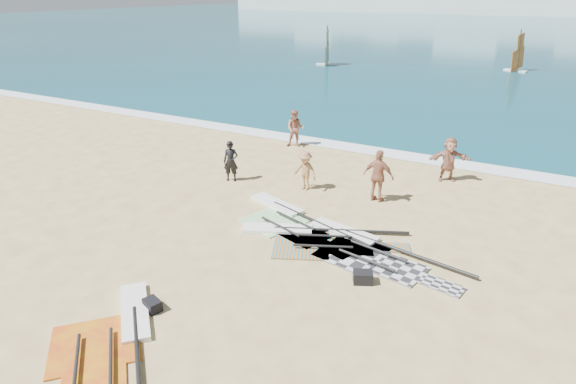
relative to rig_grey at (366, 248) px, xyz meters
The scene contains 16 objects.
ground 3.82m from the rig_grey, 118.79° to the right, with size 300.00×300.00×0.00m, color #D7BF7E.
sea 128.66m from the rig_grey, 90.82° to the left, with size 300.00×240.00×0.06m, color #0C4155.
surf_line 9.14m from the rig_grey, 101.63° to the left, with size 300.00×1.20×0.04m, color white.
rig_grey is the anchor object (origin of this frame).
rig_green 3.06m from the rig_grey, 167.94° to the left, with size 5.12×2.99×0.20m.
rig_orange 1.78m from the rig_grey, behind, with size 5.25×3.32×0.20m.
rig_red 7.31m from the rig_grey, 116.38° to the right, with size 4.34×4.61×0.20m.
gear_bag_near 1.74m from the rig_grey, 72.37° to the right, with size 0.50×0.36×0.32m, color black.
gear_bag_far 6.23m from the rig_grey, 123.75° to the right, with size 0.45×0.31×0.27m, color black.
person_wetsuit 7.21m from the rig_grey, 158.20° to the left, with size 0.59×0.39×1.62m, color black.
beachgoer_left 10.26m from the rig_grey, 129.80° to the left, with size 0.87×0.68×1.80m, color #AB6B53.
beachgoer_mid 4.97m from the rig_grey, 138.46° to the left, with size 0.98×0.56×1.52m, color #A27349.
beachgoer_back 3.79m from the rig_grey, 104.27° to the left, with size 1.12×0.47×1.91m, color #AB6A51.
beachgoer_right 6.94m from the rig_grey, 82.75° to the left, with size 1.65×0.53×1.78m, color #AF745E.
windsurfer_left 36.97m from the rig_grey, 116.39° to the left, with size 2.19×2.50×3.84m.
windsurfer_centre 38.03m from the rig_grey, 89.18° to the left, with size 2.15×2.41×3.78m.
Camera 1 is at (5.80, -8.59, 7.09)m, focal length 30.00 mm.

